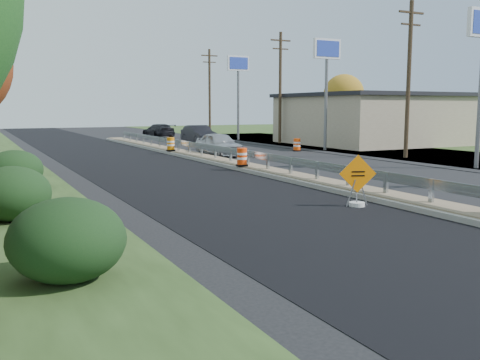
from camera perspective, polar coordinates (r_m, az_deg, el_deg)
name	(u,v)px	position (r m, az deg, el deg)	size (l,w,h in m)	color
ground	(348,191)	(20.25, 11.46, -1.19)	(140.00, 140.00, 0.00)	black
milled_overlay	(152,170)	(27.08, -9.41, 1.10)	(7.20, 120.00, 0.01)	black
median	(248,167)	(26.91, 0.86, 1.39)	(1.60, 55.00, 0.23)	gray
guardrail	(239,153)	(27.73, -0.10, 2.86)	(0.10, 46.15, 0.72)	silver
retail_building_near	(397,118)	(48.90, 16.38, 6.34)	(18.50, 12.50, 4.27)	tan
pylon_sign_mid	(327,59)	(39.25, 9.25, 12.60)	(2.20, 0.30, 7.90)	slate
pylon_sign_north	(238,71)	(51.22, -0.20, 11.54)	(2.20, 0.30, 7.90)	slate
utility_pole_smid	(409,77)	(34.43, 17.55, 10.46)	(1.90, 0.26, 9.40)	#473523
utility_pole_nmid	(280,86)	(46.37, 4.31, 10.01)	(1.90, 0.26, 9.40)	#473523
utility_pole_north	(210,91)	(59.71, -3.26, 9.51)	(1.90, 0.26, 9.40)	#473523
hedge_south	(67,239)	(10.05, -17.95, -6.05)	(2.09, 2.09, 1.52)	black
hedge_mid	(12,193)	(15.87, -23.15, -1.33)	(2.09, 2.09, 1.52)	black
hedge_north	(15,170)	(21.84, -22.92, 1.01)	(2.09, 2.09, 1.52)	black
tree_far_yellow	(344,95)	(62.83, 11.00, 8.93)	(4.62, 4.62, 6.86)	#473523
caution_sign	(357,194)	(17.13, 12.39, -1.42)	(1.12, 0.49, 1.63)	white
barrel_median_mid	(242,157)	(26.24, 0.21, 2.43)	(0.61, 0.61, 0.89)	black
barrel_median_far	(171,144)	(35.78, -7.40, 3.79)	(0.61, 0.61, 0.90)	black
barrel_shoulder_mid	(297,145)	(38.30, 6.09, 3.73)	(0.62, 0.62, 0.90)	black
car_silver	(219,144)	(34.34, -2.24, 3.84)	(1.78, 4.42, 1.51)	#B5B5BA
car_dark_mid	(199,134)	(46.11, -4.41, 4.86)	(1.67, 4.78, 1.57)	black
car_dark_far	(158,131)	(56.46, -8.69, 5.23)	(1.96, 4.82, 1.40)	black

